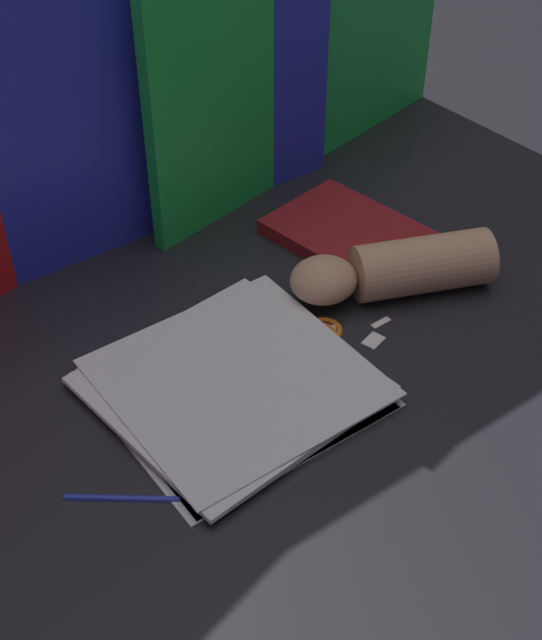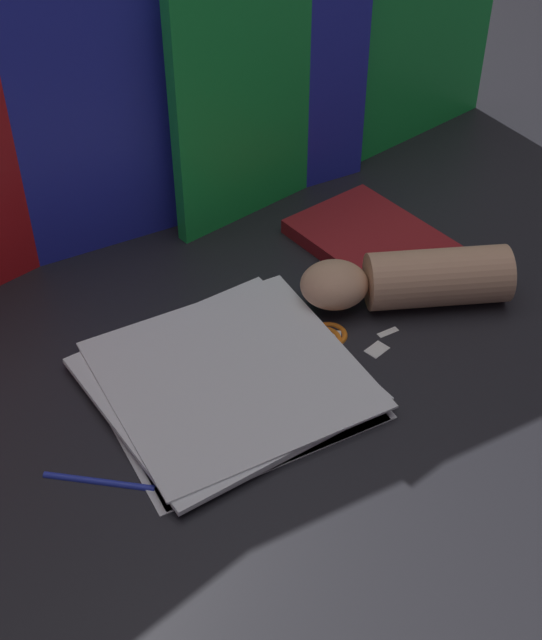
% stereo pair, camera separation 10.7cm
% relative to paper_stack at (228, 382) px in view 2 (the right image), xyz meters
% --- Properties ---
extents(ground_plane, '(6.00, 6.00, 0.00)m').
position_rel_paper_stack_xyz_m(ground_plane, '(0.10, 0.00, -0.01)').
color(ground_plane, black).
extents(backdrop_panel_center, '(0.62, 0.06, 0.43)m').
position_rel_paper_stack_xyz_m(backdrop_panel_center, '(0.13, 0.35, 0.21)').
color(backdrop_panel_center, '#2833D1').
rests_on(backdrop_panel_center, ground_plane).
extents(backdrop_panel_right, '(0.65, 0.12, 0.40)m').
position_rel_paper_stack_xyz_m(backdrop_panel_right, '(0.42, 0.35, 0.19)').
color(backdrop_panel_right, green).
rests_on(backdrop_panel_right, ground_plane).
extents(paper_stack, '(0.32, 0.30, 0.02)m').
position_rel_paper_stack_xyz_m(paper_stack, '(0.00, 0.00, 0.00)').
color(paper_stack, white).
rests_on(paper_stack, ground_plane).
extents(book_closed, '(0.18, 0.24, 0.02)m').
position_rel_paper_stack_xyz_m(book_closed, '(0.32, 0.14, 0.00)').
color(book_closed, maroon).
rests_on(book_closed, ground_plane).
extents(scissors, '(0.09, 0.16, 0.01)m').
position_rel_paper_stack_xyz_m(scissors, '(0.14, 0.04, -0.00)').
color(scissors, silver).
rests_on(scissors, ground_plane).
extents(hand_forearm, '(0.28, 0.19, 0.08)m').
position_rel_paper_stack_xyz_m(hand_forearm, '(0.28, 0.01, 0.03)').
color(hand_forearm, tan).
rests_on(hand_forearm, ground_plane).
extents(paper_scrap_near, '(0.03, 0.01, 0.00)m').
position_rel_paper_stack_xyz_m(paper_scrap_near, '(0.22, -0.02, -0.01)').
color(paper_scrap_near, white).
rests_on(paper_scrap_near, ground_plane).
extents(paper_scrap_mid, '(0.03, 0.03, 0.00)m').
position_rel_paper_stack_xyz_m(paper_scrap_mid, '(0.19, -0.04, -0.01)').
color(paper_scrap_mid, white).
rests_on(paper_scrap_mid, ground_plane).
extents(paper_scrap_far, '(0.02, 0.02, 0.00)m').
position_rel_paper_stack_xyz_m(paper_scrap_far, '(0.05, -0.01, -0.01)').
color(paper_scrap_far, white).
rests_on(paper_scrap_far, ground_plane).
extents(paper_scrap_side, '(0.03, 0.03, 0.00)m').
position_rel_paper_stack_xyz_m(paper_scrap_side, '(0.16, 0.00, -0.01)').
color(paper_scrap_side, white).
rests_on(paper_scrap_side, ground_plane).
extents(pen, '(0.10, 0.09, 0.01)m').
position_rel_paper_stack_xyz_m(pen, '(-0.19, -0.05, -0.01)').
color(pen, '#2333B2').
rests_on(pen, ground_plane).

